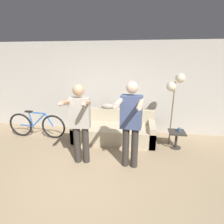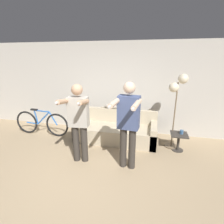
# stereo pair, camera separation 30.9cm
# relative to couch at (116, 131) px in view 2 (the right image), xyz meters

# --- Properties ---
(ground_plane) EXTENTS (16.00, 16.00, 0.00)m
(ground_plane) POSITION_rel_couch_xyz_m (-0.37, -1.89, -0.25)
(ground_plane) COLOR tan
(wall_back) EXTENTS (10.00, 0.05, 2.60)m
(wall_back) POSITION_rel_couch_xyz_m (-0.37, 0.69, 1.05)
(wall_back) COLOR beige
(wall_back) RESTS_ON ground_plane
(couch) EXTENTS (2.15, 0.87, 0.78)m
(couch) POSITION_rel_couch_xyz_m (0.00, 0.00, 0.00)
(couch) COLOR beige
(couch) RESTS_ON ground_plane
(person_left) EXTENTS (0.53, 0.71, 1.67)m
(person_left) POSITION_rel_couch_xyz_m (-0.53, -1.19, 0.72)
(person_left) COLOR #38332D
(person_left) RESTS_ON ground_plane
(person_right) EXTENTS (0.52, 0.71, 1.75)m
(person_right) POSITION_rel_couch_xyz_m (0.49, -1.19, 0.75)
(person_right) COLOR #38332D
(person_right) RESTS_ON ground_plane
(cat) EXTENTS (0.52, 0.15, 0.16)m
(cat) POSITION_rel_couch_xyz_m (-0.20, 0.33, 0.60)
(cat) COLOR #B7AD9E
(cat) RESTS_ON couch
(floor_lamp) EXTENTS (0.41, 0.33, 1.82)m
(floor_lamp) POSITION_rel_couch_xyz_m (1.46, -0.07, 1.18)
(floor_lamp) COLOR #756047
(floor_lamp) RESTS_ON ground_plane
(side_table) EXTENTS (0.38, 0.38, 0.43)m
(side_table) POSITION_rel_couch_xyz_m (1.58, -0.23, 0.05)
(side_table) COLOR #38332D
(side_table) RESTS_ON ground_plane
(cup) EXTENTS (0.08, 0.08, 0.09)m
(cup) POSITION_rel_couch_xyz_m (1.63, -0.21, 0.22)
(cup) COLOR #3D6693
(cup) RESTS_ON side_table
(bicycle) EXTENTS (1.66, 0.07, 0.77)m
(bicycle) POSITION_rel_couch_xyz_m (-2.15, -0.18, 0.10)
(bicycle) COLOR black
(bicycle) RESTS_ON ground_plane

